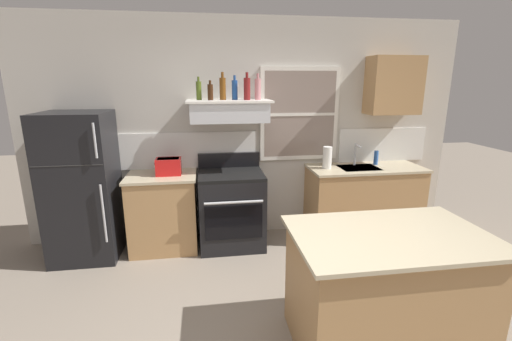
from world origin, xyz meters
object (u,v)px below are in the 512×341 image
toaster (169,166)px  stove_range (231,208)px  kitchen_island (385,290)px  bottle_blue_liqueur (235,90)px  paper_towel_roll (327,158)px  dish_soap_bottle (376,158)px  bottle_rose_pink (258,89)px  bottle_olive_oil_square (199,90)px  bottle_brown_stout (210,92)px  bottle_amber_wine (223,88)px  bottle_red_label_wine (247,88)px  refrigerator (82,187)px

toaster → stove_range: bearing=-2.3°
kitchen_island → bottle_blue_liqueur: bearing=115.1°
paper_towel_roll → dish_soap_bottle: (0.69, 0.10, -0.04)m
bottle_blue_liqueur → bottle_rose_pink: bottle_rose_pink is taller
bottle_olive_oil_square → bottle_rose_pink: bearing=-4.6°
bottle_brown_stout → bottle_amber_wine: bearing=12.2°
toaster → dish_soap_bottle: bearing=2.4°
bottle_rose_pink → kitchen_island: bearing=-71.1°
stove_range → bottle_amber_wine: bottle_amber_wine is taller
bottle_rose_pink → bottle_blue_liqueur: bearing=171.2°
toaster → bottle_brown_stout: size_ratio=1.36×
bottle_red_label_wine → bottle_rose_pink: bearing=11.9°
bottle_red_label_wine → bottle_olive_oil_square: bearing=171.5°
refrigerator → stove_range: bearing=0.8°
bottle_amber_wine → bottle_red_label_wine: bearing=-11.8°
toaster → bottle_olive_oil_square: size_ratio=1.15×
stove_range → bottle_amber_wine: 1.42m
bottle_brown_stout → bottle_rose_pink: size_ratio=0.75×
refrigerator → dish_soap_bottle: bearing=2.6°
bottle_brown_stout → bottle_amber_wine: size_ratio=0.71×
bottle_blue_liqueur → toaster: bearing=-173.0°
stove_range → bottle_olive_oil_square: bottle_olive_oil_square is taller
paper_towel_roll → dish_soap_bottle: 0.70m
refrigerator → bottle_blue_liqueur: 2.02m
toaster → bottle_olive_oil_square: bottle_olive_oil_square is taller
dish_soap_bottle → kitchen_island: 2.23m
refrigerator → bottle_rose_pink: bearing=3.1°
refrigerator → bottle_olive_oil_square: (1.32, 0.16, 1.03)m
stove_range → bottle_red_label_wine: size_ratio=3.58×
toaster → dish_soap_bottle: (2.59, 0.11, -0.01)m
bottle_amber_wine → kitchen_island: bearing=-61.6°
bottle_olive_oil_square → bottle_brown_stout: size_ratio=1.18×
bottle_amber_wine → paper_towel_roll: 1.51m
toaster → stove_range: size_ratio=0.27×
bottle_red_label_wine → kitchen_island: bottle_red_label_wine is taller
bottle_amber_wine → paper_towel_roll: bottle_amber_wine is taller
bottle_red_label_wine → paper_towel_roll: (0.98, -0.02, -0.83)m
toaster → dish_soap_bottle: toaster is taller
bottle_amber_wine → paper_towel_roll: size_ratio=1.14×
bottle_amber_wine → bottle_rose_pink: size_ratio=1.05×
bottle_brown_stout → bottle_blue_liqueur: bottle_blue_liqueur is taller
kitchen_island → bottle_brown_stout: bearing=121.9°
bottle_amber_wine → bottle_rose_pink: (0.40, -0.03, -0.01)m
refrigerator → stove_range: refrigerator is taller
stove_range → dish_soap_bottle: (1.88, 0.14, 0.54)m
refrigerator → bottle_blue_liqueur: bottle_blue_liqueur is taller
refrigerator → bottle_amber_wine: 1.91m
bottle_brown_stout → paper_towel_roll: bearing=-1.9°
bottle_red_label_wine → bottle_rose_pink: 0.13m
toaster → bottle_amber_wine: 1.08m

